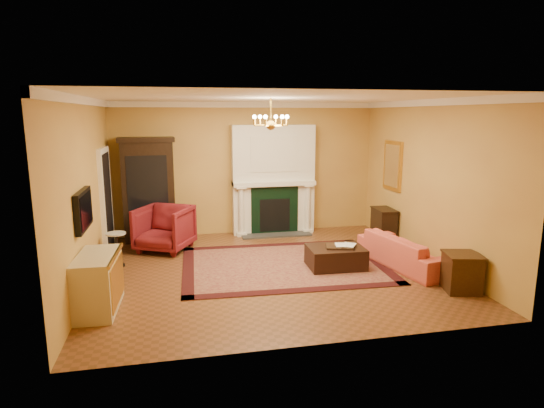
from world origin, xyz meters
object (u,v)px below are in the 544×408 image
object	(u,v)px
commode	(98,283)
coral_sofa	(406,246)
console_table	(384,226)
end_table	(462,273)
pedestal_table	(117,247)
wingback_armchair	(164,226)
leather_ottoman	(336,257)
china_cabinet	(149,192)

from	to	relation	value
commode	coral_sofa	distance (m)	5.24
console_table	coral_sofa	bearing A→B (deg)	-98.72
end_table	pedestal_table	bearing A→B (deg)	156.50
wingback_armchair	console_table	distance (m)	4.66
leather_ottoman	commode	bearing A→B (deg)	-163.35
pedestal_table	commode	size ratio (longest dim) A/B	0.58
pedestal_table	wingback_armchair	bearing A→B (deg)	45.61
commode	leather_ottoman	xyz separation A→B (m)	(3.90, 1.02, -0.20)
wingback_armchair	end_table	bearing A→B (deg)	-7.97
china_cabinet	end_table	xyz separation A→B (m)	(4.91, -4.07, -0.79)
commode	coral_sofa	bearing A→B (deg)	11.58
china_cabinet	commode	world-z (taller)	china_cabinet
pedestal_table	leather_ottoman	xyz separation A→B (m)	(3.87, -0.89, -0.17)
console_table	wingback_armchair	bearing A→B (deg)	179.08
china_cabinet	console_table	size ratio (longest dim) A/B	3.06
console_table	leather_ottoman	xyz separation A→B (m)	(-1.61, -1.42, -0.15)
wingback_armchair	coral_sofa	size ratio (longest dim) A/B	0.51
commode	leather_ottoman	distance (m)	4.04
china_cabinet	pedestal_table	bearing A→B (deg)	-110.53
pedestal_table	leather_ottoman	bearing A→B (deg)	-12.99
pedestal_table	console_table	xyz separation A→B (m)	(5.48, 0.53, -0.01)
wingback_armchair	commode	size ratio (longest dim) A/B	0.93
commode	leather_ottoman	world-z (taller)	commode
commode	china_cabinet	bearing A→B (deg)	84.00
commode	console_table	distance (m)	6.03
end_table	coral_sofa	bearing A→B (deg)	102.07
wingback_armchair	console_table	xyz separation A→B (m)	(4.65, -0.32, -0.15)
pedestal_table	end_table	distance (m)	5.91
coral_sofa	console_table	distance (m)	1.64
commode	leather_ottoman	size ratio (longest dim) A/B	1.10
wingback_armchair	commode	xyz separation A→B (m)	(-0.86, -2.76, -0.10)
wingback_armchair	coral_sofa	bearing A→B (deg)	2.91
china_cabinet	wingback_armchair	world-z (taller)	china_cabinet
leather_ottoman	console_table	bearing A→B (deg)	43.55
console_table	leather_ottoman	distance (m)	2.15
china_cabinet	leather_ottoman	distance (m)	4.35
wingback_armchair	end_table	size ratio (longest dim) A/B	1.74
pedestal_table	coral_sofa	size ratio (longest dim) A/B	0.32
pedestal_table	console_table	bearing A→B (deg)	5.54
china_cabinet	console_table	xyz separation A→B (m)	(4.97, -1.19, -0.73)
pedestal_table	end_table	xyz separation A→B (m)	(5.42, -2.36, -0.08)
end_table	leather_ottoman	size ratio (longest dim) A/B	0.58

